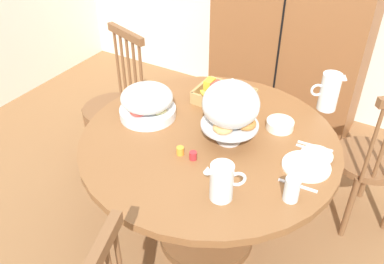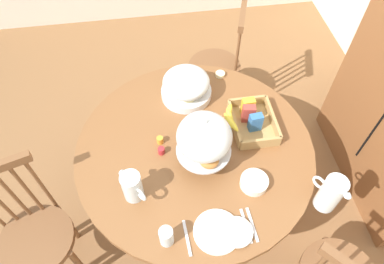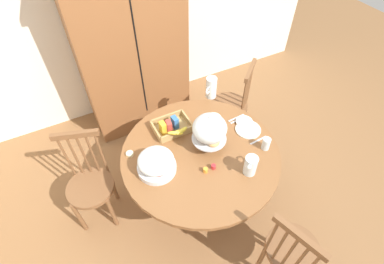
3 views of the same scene
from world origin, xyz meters
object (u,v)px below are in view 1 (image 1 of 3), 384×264
at_px(fruit_platter_covered, 147,102).
at_px(windsor_chair_facing_door, 371,162).
at_px(cereal_bowl, 280,125).
at_px(orange_juice_pitcher, 222,183).
at_px(china_plate_small, 317,155).
at_px(pastry_stand_with_dome, 231,107).
at_px(cereal_basket, 221,96).
at_px(windsor_chair_near_window, 116,108).
at_px(milk_pitcher, 329,93).
at_px(china_plate_large, 306,166).
at_px(butter_dish, 152,89).
at_px(dining_table, 208,168).
at_px(wooden_armoire, 297,5).
at_px(drinking_glass, 292,189).

bearing_deg(fruit_platter_covered, windsor_chair_facing_door, 28.64).
height_order(fruit_platter_covered, cereal_bowl, fruit_platter_covered).
relative_size(orange_juice_pitcher, china_plate_small, 1.14).
distance_m(pastry_stand_with_dome, china_plate_small, 0.46).
bearing_deg(cereal_basket, fruit_platter_covered, -130.69).
xyz_separation_m(windsor_chair_near_window, windsor_chair_facing_door, (1.61, 0.29, 0.00)).
bearing_deg(orange_juice_pitcher, china_plate_small, 59.62).
height_order(milk_pitcher, cereal_basket, milk_pitcher).
bearing_deg(china_plate_large, pastry_stand_with_dome, 179.49).
bearing_deg(china_plate_large, windsor_chair_near_window, 168.02).
bearing_deg(windsor_chair_near_window, butter_dish, -11.42).
relative_size(cereal_bowl, butter_dish, 2.33).
height_order(dining_table, windsor_chair_facing_door, windsor_chair_facing_door).
xyz_separation_m(orange_juice_pitcher, cereal_bowl, (0.03, 0.59, -0.06)).
bearing_deg(windsor_chair_near_window, cereal_basket, 0.50).
height_order(dining_table, milk_pitcher, milk_pitcher).
height_order(wooden_armoire, dining_table, wooden_armoire).
bearing_deg(fruit_platter_covered, wooden_armoire, 77.70).
distance_m(orange_juice_pitcher, drinking_glass, 0.29).
bearing_deg(windsor_chair_facing_door, windsor_chair_near_window, -169.81).
xyz_separation_m(windsor_chair_near_window, milk_pitcher, (1.31, 0.25, 0.38)).
distance_m(cereal_basket, china_plate_small, 0.64).
xyz_separation_m(pastry_stand_with_dome, cereal_bowl, (0.18, 0.23, -0.17)).
xyz_separation_m(windsor_chair_facing_door, milk_pitcher, (-0.30, -0.04, 0.38)).
height_order(windsor_chair_near_window, fruit_platter_covered, windsor_chair_near_window).
bearing_deg(pastry_stand_with_dome, dining_table, -161.67).
bearing_deg(windsor_chair_facing_door, dining_table, -139.92).
xyz_separation_m(cereal_basket, drinking_glass, (0.60, -0.53, 0.01)).
relative_size(milk_pitcher, china_plate_small, 1.41).
height_order(windsor_chair_facing_door, pastry_stand_with_dome, pastry_stand_with_dome).
relative_size(wooden_armoire, drinking_glass, 17.82).
bearing_deg(cereal_basket, cereal_bowl, -10.46).
relative_size(china_plate_large, cereal_bowl, 1.57).
relative_size(dining_table, pastry_stand_with_dome, 3.76).
bearing_deg(pastry_stand_with_dome, orange_juice_pitcher, -68.30).
bearing_deg(cereal_basket, pastry_stand_with_dome, -56.34).
height_order(fruit_platter_covered, cereal_basket, fruit_platter_covered).
distance_m(dining_table, china_plate_large, 0.53).
bearing_deg(drinking_glass, wooden_armoire, 109.03).
distance_m(windsor_chair_facing_door, orange_juice_pitcher, 1.12).
height_order(windsor_chair_near_window, cereal_basket, windsor_chair_near_window).
bearing_deg(butter_dish, milk_pitcher, 18.98).
relative_size(wooden_armoire, dining_table, 1.52).
bearing_deg(cereal_basket, windsor_chair_facing_door, 18.89).
relative_size(pastry_stand_with_dome, cereal_bowl, 2.46).
height_order(fruit_platter_covered, orange_juice_pitcher, fruit_platter_covered).
bearing_deg(milk_pitcher, drinking_glass, -84.89).
distance_m(dining_table, pastry_stand_with_dome, 0.40).
distance_m(cereal_bowl, butter_dish, 0.79).
bearing_deg(orange_juice_pitcher, cereal_bowl, 86.91).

